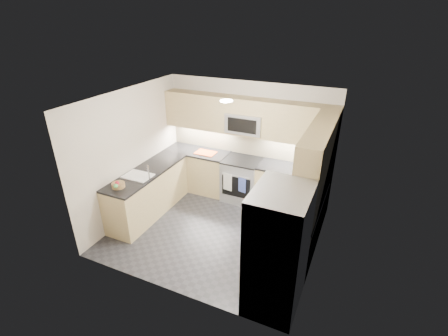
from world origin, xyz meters
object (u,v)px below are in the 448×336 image
at_px(refrigerator, 277,250).
at_px(cutting_board, 206,153).
at_px(utensil_bowl, 319,170).
at_px(gas_range, 242,180).
at_px(microwave, 246,123).
at_px(fruit_basket, 118,185).

relative_size(refrigerator, cutting_board, 4.09).
bearing_deg(utensil_bowl, gas_range, 179.05).
xyz_separation_m(microwave, fruit_basket, (-1.55, -2.13, -0.72)).
bearing_deg(gas_range, fruit_basket, -127.69).
height_order(gas_range, fruit_basket, fruit_basket).
relative_size(refrigerator, fruit_basket, 7.91).
bearing_deg(microwave, refrigerator, -60.38).
relative_size(refrigerator, utensil_bowl, 5.87).
xyz_separation_m(gas_range, utensil_bowl, (1.56, -0.03, 0.57)).
bearing_deg(microwave, utensil_bowl, -5.53).
height_order(microwave, cutting_board, microwave).
xyz_separation_m(cutting_board, fruit_basket, (-0.69, -1.99, 0.03)).
distance_m(refrigerator, fruit_basket, 3.03).
relative_size(utensil_bowl, fruit_basket, 1.35).
height_order(microwave, fruit_basket, microwave).
height_order(gas_range, microwave, microwave).
bearing_deg(utensil_bowl, cutting_board, 179.77).
relative_size(microwave, cutting_board, 1.73).
bearing_deg(fruit_basket, cutting_board, 70.77).
bearing_deg(utensil_bowl, microwave, 174.47).
distance_m(microwave, cutting_board, 1.15).
relative_size(utensil_bowl, cutting_board, 0.70).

